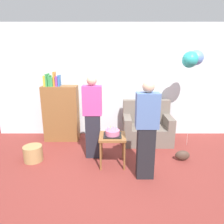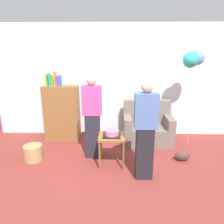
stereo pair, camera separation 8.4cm
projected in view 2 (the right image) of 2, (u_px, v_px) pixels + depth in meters
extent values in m
plane|color=maroon|center=(117.00, 177.00, 3.52)|extent=(8.00, 8.00, 0.00)
cube|color=silver|center=(117.00, 81.00, 5.13)|extent=(6.00, 0.10, 2.70)
cube|color=#6B6056|center=(147.00, 135.00, 4.84)|extent=(1.10, 0.70, 0.40)
cube|color=#6B6056|center=(147.00, 111.00, 4.97)|extent=(1.10, 0.16, 0.56)
cube|color=#6B6056|center=(127.00, 121.00, 4.76)|extent=(0.16, 0.70, 0.24)
cube|color=#6B6056|center=(169.00, 122.00, 4.75)|extent=(0.16, 0.70, 0.24)
cube|color=brown|center=(62.00, 113.00, 4.94)|extent=(0.80, 0.36, 1.30)
cube|color=gold|center=(46.00, 81.00, 4.74)|extent=(0.05, 0.16, 0.24)
cube|color=#38934C|center=(48.00, 80.00, 4.73)|extent=(0.04, 0.25, 0.28)
cube|color=#38934C|center=(51.00, 81.00, 4.74)|extent=(0.05, 0.18, 0.24)
cube|color=#38934C|center=(53.00, 81.00, 4.74)|extent=(0.06, 0.23, 0.20)
cube|color=orange|center=(55.00, 79.00, 4.72)|extent=(0.04, 0.18, 0.32)
cube|color=#7F3D93|center=(58.00, 81.00, 4.74)|extent=(0.05, 0.18, 0.22)
cube|color=#3366B7|center=(60.00, 80.00, 4.73)|extent=(0.03, 0.18, 0.24)
cube|color=brown|center=(112.00, 137.00, 3.80)|extent=(0.48, 0.48, 0.04)
cylinder|color=brown|center=(100.00, 156.00, 3.68)|extent=(0.04, 0.04, 0.54)
cylinder|color=brown|center=(123.00, 156.00, 3.67)|extent=(0.04, 0.04, 0.54)
cylinder|color=brown|center=(101.00, 146.00, 4.09)|extent=(0.04, 0.04, 0.54)
cylinder|color=brown|center=(123.00, 146.00, 4.08)|extent=(0.04, 0.04, 0.54)
cube|color=black|center=(112.00, 135.00, 3.79)|extent=(0.32, 0.32, 0.02)
cylinder|color=#D66B93|center=(112.00, 132.00, 3.78)|extent=(0.26, 0.26, 0.09)
cylinder|color=#66B2E5|center=(116.00, 129.00, 3.76)|extent=(0.01, 0.01, 0.06)
cylinder|color=#66B2E5|center=(115.00, 128.00, 3.81)|extent=(0.01, 0.01, 0.06)
cylinder|color=#EA668C|center=(112.00, 128.00, 3.82)|extent=(0.01, 0.01, 0.05)
cylinder|color=#F2CC4C|center=(110.00, 127.00, 3.81)|extent=(0.01, 0.01, 0.06)
cylinder|color=#66B2E5|center=(107.00, 128.00, 3.79)|extent=(0.01, 0.01, 0.05)
cylinder|color=#EA668C|center=(107.00, 129.00, 3.73)|extent=(0.01, 0.01, 0.06)
cylinder|color=#F2CC4C|center=(109.00, 130.00, 3.69)|extent=(0.01, 0.01, 0.05)
cylinder|color=#66B2E5|center=(112.00, 131.00, 3.67)|extent=(0.01, 0.01, 0.05)
cylinder|color=#F2CC4C|center=(115.00, 130.00, 3.72)|extent=(0.01, 0.01, 0.05)
cube|color=#23232D|center=(93.00, 136.00, 4.14)|extent=(0.28, 0.20, 0.88)
cube|color=#C6428E|center=(92.00, 100.00, 3.95)|extent=(0.36, 0.22, 0.56)
sphere|color=#D1A889|center=(91.00, 80.00, 3.85)|extent=(0.19, 0.19, 0.19)
cube|color=black|center=(144.00, 153.00, 3.43)|extent=(0.28, 0.20, 0.88)
cube|color=#4C6BA3|center=(146.00, 111.00, 3.23)|extent=(0.36, 0.22, 0.56)
sphere|color=#D1A889|center=(147.00, 87.00, 3.13)|extent=(0.19, 0.19, 0.19)
cylinder|color=#A88451|center=(33.00, 153.00, 4.07)|extent=(0.36, 0.36, 0.30)
ellipsoid|color=#473328|center=(182.00, 156.00, 4.04)|extent=(0.28, 0.14, 0.20)
cylinder|color=silver|center=(191.00, 108.00, 4.51)|extent=(0.00, 0.00, 1.77)
sphere|color=#2DADA8|center=(190.00, 60.00, 4.24)|extent=(0.31, 0.31, 0.31)
sphere|color=#668ED6|center=(197.00, 58.00, 4.28)|extent=(0.31, 0.31, 0.31)
sphere|color=#2DADA8|center=(191.00, 59.00, 4.22)|extent=(0.32, 0.32, 0.32)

